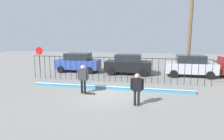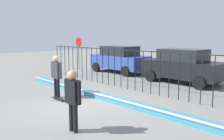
# 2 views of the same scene
# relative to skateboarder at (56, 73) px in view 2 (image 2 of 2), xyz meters

# --- Properties ---
(ground_plane) EXTENTS (60.00, 60.00, 0.00)m
(ground_plane) POSITION_rel_skateboarder_xyz_m (1.45, 0.19, -1.08)
(ground_plane) COLOR gray
(bowl_coping_ledge) EXTENTS (11.00, 0.40, 0.27)m
(bowl_coping_ledge) POSITION_rel_skateboarder_xyz_m (1.45, 1.22, -0.96)
(bowl_coping_ledge) COLOR teal
(bowl_coping_ledge) RESTS_ON ground
(perimeter_fence) EXTENTS (14.04, 0.04, 1.94)m
(perimeter_fence) POSITION_rel_skateboarder_xyz_m (1.45, 3.39, 0.10)
(perimeter_fence) COLOR black
(perimeter_fence) RESTS_ON ground
(skateboarder) EXTENTS (0.73, 0.27, 1.80)m
(skateboarder) POSITION_rel_skateboarder_xyz_m (0.00, 0.00, 0.00)
(skateboarder) COLOR black
(skateboarder) RESTS_ON ground
(skateboard) EXTENTS (0.80, 0.20, 0.07)m
(skateboard) POSITION_rel_skateboarder_xyz_m (0.39, -0.17, -1.02)
(skateboard) COLOR black
(skateboard) RESTS_ON ground
(camera_operator) EXTENTS (0.69, 0.26, 1.71)m
(camera_operator) POSITION_rel_skateboarder_xyz_m (3.49, -1.59, -0.06)
(camera_operator) COLOR black
(camera_operator) RESTS_ON ground
(parked_car_blue) EXTENTS (4.30, 2.12, 1.90)m
(parked_car_blue) POSITION_rel_skateboarder_xyz_m (-3.02, 6.92, -0.11)
(parked_car_blue) COLOR #2D479E
(parked_car_blue) RESTS_ON ground
(parked_car_black) EXTENTS (4.30, 2.12, 1.90)m
(parked_car_black) POSITION_rel_skateboarder_xyz_m (2.06, 6.72, -0.11)
(parked_car_black) COLOR black
(parked_car_black) RESTS_ON ground
(stop_sign) EXTENTS (0.76, 0.07, 2.50)m
(stop_sign) POSITION_rel_skateboarder_xyz_m (-6.72, 6.05, 0.54)
(stop_sign) COLOR slate
(stop_sign) RESTS_ON ground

